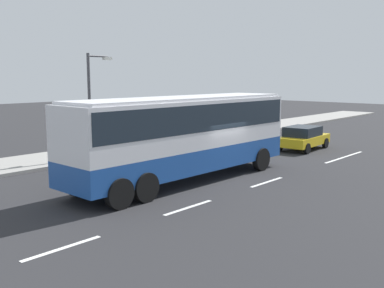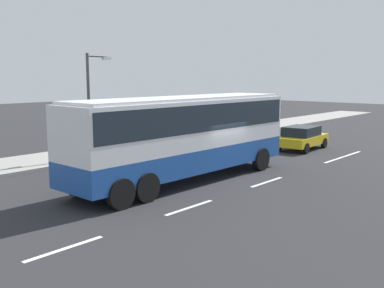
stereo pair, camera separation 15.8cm
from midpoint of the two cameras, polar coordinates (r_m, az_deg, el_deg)
name	(u,v)px [view 1 (the left image)]	position (r m, az deg, el deg)	size (l,w,h in m)	color
ground_plane	(216,177)	(20.40, 3.25, -4.25)	(120.00, 120.00, 0.00)	#28282B
sidewalk_curb	(93,153)	(26.99, -12.28, -1.10)	(80.00, 4.00, 0.15)	gray
lane_centreline	(233,193)	(17.76, 5.51, -6.22)	(27.60, 0.16, 0.01)	white
coach_bus	(184,130)	(19.27, -0.78, 1.85)	(11.53, 2.88, 3.67)	#1E4C9E
car_yellow_taxi	(303,137)	(28.75, 14.08, 0.83)	(4.21, 2.17, 1.46)	gold
pedestrian_near_curb	(146,128)	(29.65, -5.69, 2.07)	(0.32, 0.32, 1.77)	#38334C
pedestrian_at_crossing	(116,132)	(27.84, -9.44, 1.51)	(0.32, 0.32, 1.72)	black
street_lamp	(92,97)	(24.61, -12.39, 5.80)	(1.58, 0.24, 5.59)	#47474C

